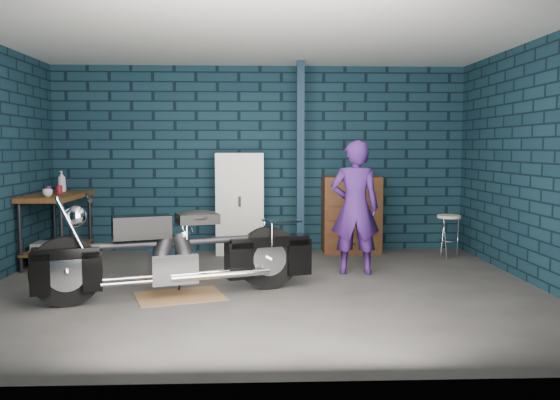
# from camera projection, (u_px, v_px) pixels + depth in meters

# --- Properties ---
(ground) EXTENTS (6.00, 6.00, 0.00)m
(ground) POSITION_uv_depth(u_px,v_px,m) (262.00, 290.00, 6.33)
(ground) COLOR #4E4C49
(ground) RESTS_ON ground
(room_walls) EXTENTS (6.02, 5.01, 2.71)m
(room_walls) POSITION_uv_depth(u_px,v_px,m) (261.00, 114.00, 6.71)
(room_walls) COLOR #0F2633
(room_walls) RESTS_ON ground
(support_post) EXTENTS (0.10, 0.10, 2.70)m
(support_post) POSITION_uv_depth(u_px,v_px,m) (300.00, 160.00, 8.17)
(support_post) COLOR #12253A
(support_post) RESTS_ON ground
(workbench) EXTENTS (0.60, 1.40, 0.91)m
(workbench) POSITION_uv_depth(u_px,v_px,m) (58.00, 228.00, 7.80)
(workbench) COLOR brown
(workbench) RESTS_ON ground
(drip_mat) EXTENTS (1.02, 0.88, 0.01)m
(drip_mat) POSITION_uv_depth(u_px,v_px,m) (180.00, 296.00, 6.05)
(drip_mat) COLOR olive
(drip_mat) RESTS_ON ground
(motorcycle) EXTENTS (2.50, 1.36, 1.06)m
(motorcycle) POSITION_uv_depth(u_px,v_px,m) (179.00, 245.00, 6.01)
(motorcycle) COLOR black
(motorcycle) RESTS_ON ground
(person) EXTENTS (0.61, 0.43, 1.60)m
(person) POSITION_uv_depth(u_px,v_px,m) (355.00, 208.00, 7.08)
(person) COLOR #3D1B68
(person) RESTS_ON ground
(storage_bin) EXTENTS (0.49, 0.35, 0.31)m
(storage_bin) POSITION_uv_depth(u_px,v_px,m) (54.00, 254.00, 7.61)
(storage_bin) COLOR gray
(storage_bin) RESTS_ON ground
(locker) EXTENTS (0.67, 0.48, 1.44)m
(locker) POSITION_uv_depth(u_px,v_px,m) (240.00, 203.00, 8.47)
(locker) COLOR silver
(locker) RESTS_ON ground
(tool_chest) EXTENTS (0.82, 0.46, 1.10)m
(tool_chest) POSITION_uv_depth(u_px,v_px,m) (351.00, 215.00, 8.55)
(tool_chest) COLOR brown
(tool_chest) RESTS_ON ground
(shop_stool) EXTENTS (0.37, 0.37, 0.59)m
(shop_stool) POSITION_uv_depth(u_px,v_px,m) (449.00, 236.00, 8.18)
(shop_stool) COLOR beige
(shop_stool) RESTS_ON ground
(cup_a) EXTENTS (0.16, 0.16, 0.09)m
(cup_a) POSITION_uv_depth(u_px,v_px,m) (48.00, 193.00, 7.37)
(cup_a) COLOR beige
(cup_a) RESTS_ON workbench
(mug_purple) EXTENTS (0.07, 0.07, 0.10)m
(mug_purple) POSITION_uv_depth(u_px,v_px,m) (48.00, 190.00, 7.86)
(mug_purple) COLOR #531A68
(mug_purple) RESTS_ON workbench
(mug_red) EXTENTS (0.10, 0.10, 0.11)m
(mug_red) POSITION_uv_depth(u_px,v_px,m) (59.00, 189.00, 7.84)
(mug_red) COLOR maroon
(mug_red) RESTS_ON workbench
(bottle) EXTENTS (0.12, 0.12, 0.29)m
(bottle) POSITION_uv_depth(u_px,v_px,m) (62.00, 181.00, 8.13)
(bottle) COLOR gray
(bottle) RESTS_ON workbench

